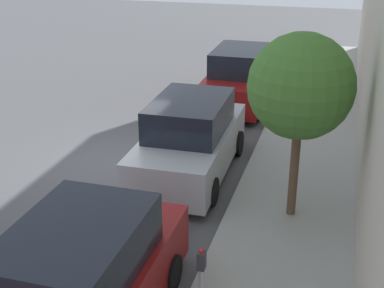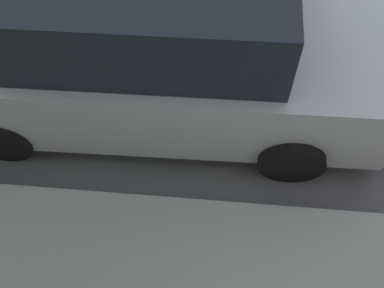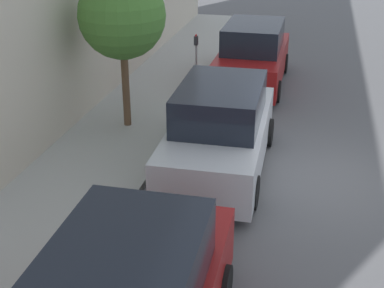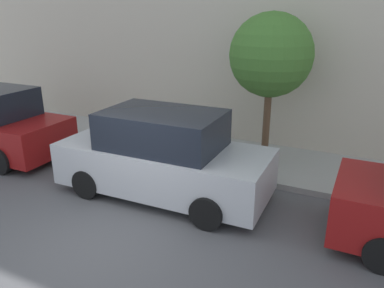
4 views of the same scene
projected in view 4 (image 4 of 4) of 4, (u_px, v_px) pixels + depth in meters
ground_plane at (107, 241)px, 6.96m from camera, size 60.00×60.00×0.00m
sidewalk at (211, 153)px, 11.05m from camera, size 2.71×32.00×0.15m
parked_suv_second at (163, 157)px, 8.45m from camera, size 2.08×4.84×1.98m
street_tree at (271, 56)px, 9.42m from camera, size 2.12×2.12×3.90m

